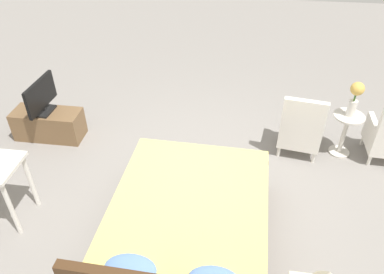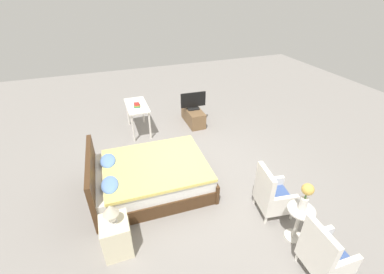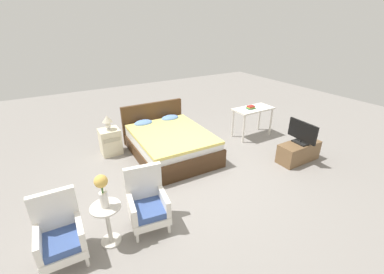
{
  "view_description": "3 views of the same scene",
  "coord_description": "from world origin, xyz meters",
  "views": [
    {
      "loc": [
        -0.45,
        3.39,
        3.27
      ],
      "look_at": [
        0.02,
        -0.03,
        0.72
      ],
      "focal_mm": 35.0,
      "sensor_mm": 36.0,
      "label": 1
    },
    {
      "loc": [
        -3.85,
        1.49,
        3.47
      ],
      "look_at": [
        0.33,
        -0.01,
        0.75
      ],
      "focal_mm": 24.0,
      "sensor_mm": 36.0,
      "label": 2
    },
    {
      "loc": [
        -2.31,
        -3.76,
        2.84
      ],
      "look_at": [
        -0.01,
        0.09,
        0.76
      ],
      "focal_mm": 24.0,
      "sensor_mm": 36.0,
      "label": 3
    }
  ],
  "objects": [
    {
      "name": "ground_plane",
      "position": [
        0.0,
        0.0,
        0.0
      ],
      "size": [
        16.0,
        16.0,
        0.0
      ],
      "primitive_type": "plane",
      "color": "gray"
    },
    {
      "name": "side_table",
      "position": [
        -1.92,
        -0.9,
        0.39
      ],
      "size": [
        0.4,
        0.4,
        0.62
      ],
      "color": "beige",
      "rests_on": "ground_plane"
    },
    {
      "name": "tv_flatscreen",
      "position": [
        2.2,
        -0.73,
        0.67
      ],
      "size": [
        0.22,
        0.7,
        0.48
      ],
      "color": "black",
      "rests_on": "tv_stand"
    },
    {
      "name": "table_lamp",
      "position": [
        -1.21,
        1.71,
        0.81
      ],
      "size": [
        0.22,
        0.22,
        0.33
      ],
      "color": "silver",
      "rests_on": "nightstand"
    },
    {
      "name": "tv_stand",
      "position": [
        2.2,
        -0.73,
        0.21
      ],
      "size": [
        0.96,
        0.4,
        0.42
      ],
      "color": "brown",
      "rests_on": "ground_plane"
    },
    {
      "name": "book_stack",
      "position": [
        2.15,
        0.8,
        0.8
      ],
      "size": [
        0.23,
        0.18,
        0.08
      ],
      "color": "#337A47",
      "rests_on": "vanity_desk"
    },
    {
      "name": "flower_vase",
      "position": [
        -1.92,
        -0.9,
        0.91
      ],
      "size": [
        0.17,
        0.17,
        0.48
      ],
      "color": "silver",
      "rests_on": "side_table"
    },
    {
      "name": "vanity_desk",
      "position": [
        2.24,
        0.79,
        0.65
      ],
      "size": [
        1.04,
        0.52,
        0.77
      ],
      "color": "silver",
      "rests_on": "ground_plane"
    },
    {
      "name": "armchair_by_window_right",
      "position": [
        -1.33,
        -0.85,
        0.37
      ],
      "size": [
        0.62,
        0.62,
        0.92
      ],
      "color": "white",
      "rests_on": "ground_plane"
    },
    {
      "name": "armchair_by_window_left",
      "position": [
        -2.5,
        -0.85,
        0.37
      ],
      "size": [
        0.56,
        0.56,
        0.92
      ],
      "color": "white",
      "rests_on": "ground_plane"
    },
    {
      "name": "nightstand",
      "position": [
        -1.21,
        1.71,
        0.3
      ],
      "size": [
        0.44,
        0.41,
        0.59
      ],
      "color": "beige",
      "rests_on": "ground_plane"
    },
    {
      "name": "bed",
      "position": [
        -0.07,
        0.99,
        0.3
      ],
      "size": [
        1.63,
        2.16,
        0.96
      ],
      "color": "#472D19",
      "rests_on": "ground_plane"
    }
  ]
}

